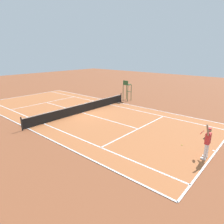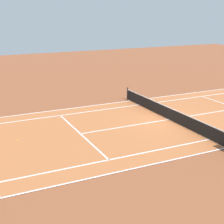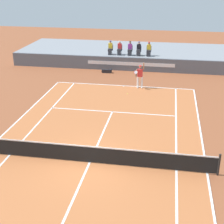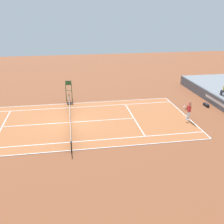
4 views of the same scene
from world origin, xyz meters
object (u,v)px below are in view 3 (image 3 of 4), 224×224
Objects in this scene: spectator_seated_1 at (120,48)px; equipment_bag at (107,71)px; spectator_seated_2 at (130,49)px; tennis_ball at (128,94)px; spectator_seated_3 at (139,49)px; tennis_player at (140,76)px; spectator_seated_0 at (110,48)px; spectator_seated_4 at (149,49)px.

spectator_seated_1 is 2.71m from equipment_bag.
equipment_bag is at bearing -133.73° from spectator_seated_2.
spectator_seated_2 is 7.54m from tennis_ball.
spectator_seated_3 reaches higher than tennis_ball.
spectator_seated_1 reaches higher than tennis_player.
tennis_ball is (2.62, -7.28, -1.82)m from spectator_seated_0.
tennis_ball is at bearing -64.08° from equipment_bag.
spectator_seated_4 is at bearing 0.00° from spectator_seated_2.
tennis_ball is at bearing -114.98° from tennis_player.
spectator_seated_1 is 1.00× the size of spectator_seated_3.
spectator_seated_3 is at bearing 96.76° from tennis_player.
equipment_bag is at bearing -151.81° from spectator_seated_4.
tennis_player is (-0.25, -5.69, -0.86)m from spectator_seated_4.
spectator_seated_2 is at bearing 0.00° from spectator_seated_0.
spectator_seated_3 is at bearing 0.00° from spectator_seated_0.
tennis_ball is (-0.07, -7.28, -1.82)m from spectator_seated_3.
spectator_seated_1 is 7.70m from tennis_ball.
spectator_seated_3 is 3.70m from equipment_bag.
spectator_seated_2 is (1.86, 0.00, 0.00)m from spectator_seated_0.
spectator_seated_2 is 18.60× the size of tennis_ball.
tennis_ball is (1.73, -7.28, -1.82)m from spectator_seated_1.
tennis_player is 30.63× the size of tennis_ball.
spectator_seated_3 is at bearing 0.00° from spectator_seated_2.
tennis_ball is at bearing -76.61° from spectator_seated_1.
equipment_bag is at bearing 131.64° from tennis_player.
spectator_seated_1 is 2.73m from spectator_seated_4.
spectator_seated_4 is 1.39× the size of equipment_bag.
spectator_seated_4 is at bearing 0.00° from spectator_seated_3.
tennis_player reaches higher than equipment_bag.
spectator_seated_1 is at bearing 180.00° from spectator_seated_2.
spectator_seated_1 reaches higher than equipment_bag.
tennis_ball is 5.95m from equipment_bag.
tennis_ball is (-1.00, -7.28, -1.82)m from spectator_seated_4.
spectator_seated_4 reaches higher than equipment_bag.
tennis_player is (0.67, -5.69, -0.86)m from spectator_seated_3.
spectator_seated_0 is at bearing 180.00° from spectator_seated_1.
equipment_bag is (-1.84, -1.93, -1.70)m from spectator_seated_2.
spectator_seated_0 is 2.68m from spectator_seated_3.
spectator_seated_4 is at bearing 87.44° from tennis_player.
spectator_seated_0 reaches higher than equipment_bag.
spectator_seated_2 reaches higher than equipment_bag.
spectator_seated_1 is (0.88, 0.00, 0.00)m from spectator_seated_0.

